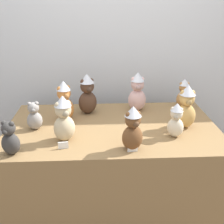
% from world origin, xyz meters
% --- Properties ---
extents(ground_plane, '(10.00, 10.00, 0.00)m').
position_xyz_m(ground_plane, '(0.00, 0.00, 0.00)').
color(ground_plane, brown).
extents(wall_back, '(7.00, 0.08, 2.60)m').
position_xyz_m(wall_back, '(0.00, 1.00, 1.30)').
color(wall_back, silver).
rests_on(wall_back, ground_plane).
extents(display_table, '(1.68, 1.00, 0.80)m').
position_xyz_m(display_table, '(0.00, 0.25, 0.40)').
color(display_table, olive).
rests_on(display_table, ground_plane).
extents(teddy_bear_caramel, '(0.13, 0.11, 0.28)m').
position_xyz_m(teddy_bear_caramel, '(0.68, 0.62, 0.93)').
color(teddy_bear_caramel, '#B27A42').
rests_on(teddy_bear_caramel, display_table).
extents(teddy_bear_honey, '(0.16, 0.14, 0.35)m').
position_xyz_m(teddy_bear_honey, '(0.58, 0.20, 0.97)').
color(teddy_bear_honey, tan).
rests_on(teddy_bear_honey, display_table).
extents(teddy_bear_ginger, '(0.20, 0.19, 0.34)m').
position_xyz_m(teddy_bear_ginger, '(-0.39, 0.39, 0.96)').
color(teddy_bear_ginger, '#D17F3D').
rests_on(teddy_bear_ginger, display_table).
extents(teddy_bear_charcoal, '(0.15, 0.13, 0.24)m').
position_xyz_m(teddy_bear_charcoal, '(-0.69, -0.15, 0.91)').
color(teddy_bear_charcoal, '#383533').
rests_on(teddy_bear_charcoal, display_table).
extents(teddy_bear_cream, '(0.15, 0.13, 0.27)m').
position_xyz_m(teddy_bear_cream, '(0.46, 0.04, 0.93)').
color(teddy_bear_cream, beige).
rests_on(teddy_bear_cream, display_table).
extents(teddy_bear_blush, '(0.16, 0.15, 0.35)m').
position_xyz_m(teddy_bear_blush, '(0.24, 0.57, 0.97)').
color(teddy_bear_blush, beige).
rests_on(teddy_bear_blush, display_table).
extents(teddy_bear_cocoa, '(0.20, 0.19, 0.36)m').
position_xyz_m(teddy_bear_cocoa, '(-0.20, 0.53, 0.97)').
color(teddy_bear_cocoa, '#4C3323').
rests_on(teddy_bear_cocoa, display_table).
extents(teddy_bear_chestnut, '(0.18, 0.16, 0.32)m').
position_xyz_m(teddy_bear_chestnut, '(0.12, -0.13, 0.95)').
color(teddy_bear_chestnut, brown).
rests_on(teddy_bear_chestnut, display_table).
extents(teddy_bear_sand, '(0.20, 0.18, 0.34)m').
position_xyz_m(teddy_bear_sand, '(-0.35, 0.03, 0.96)').
color(teddy_bear_sand, '#CCB78E').
rests_on(teddy_bear_sand, display_table).
extents(teddy_bear_ash, '(0.13, 0.12, 0.23)m').
position_xyz_m(teddy_bear_ash, '(-0.60, 0.22, 0.90)').
color(teddy_bear_ash, gray).
rests_on(teddy_bear_ash, display_table).
extents(name_card_front_left, '(0.07, 0.01, 0.05)m').
position_xyz_m(name_card_front_left, '(0.12, -0.16, 0.82)').
color(name_card_front_left, white).
rests_on(name_card_front_left, display_table).
extents(name_card_front_middle, '(0.07, 0.02, 0.05)m').
position_xyz_m(name_card_front_middle, '(-0.35, -0.09, 0.82)').
color(name_card_front_middle, white).
rests_on(name_card_front_middle, display_table).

